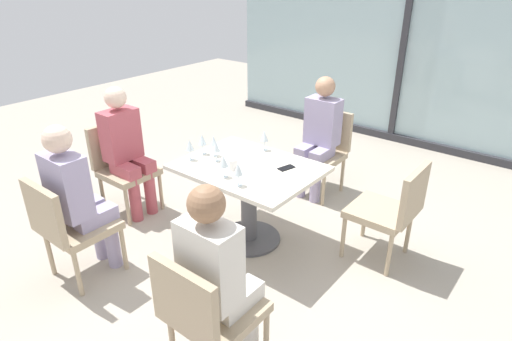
% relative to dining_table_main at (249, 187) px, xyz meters
% --- Properties ---
extents(ground_plane, '(12.00, 12.00, 0.00)m').
position_rel_dining_table_main_xyz_m(ground_plane, '(0.00, 0.00, -0.53)').
color(ground_plane, '#A89E8E').
extents(window_wall_backdrop, '(5.29, 0.10, 2.70)m').
position_rel_dining_table_main_xyz_m(window_wall_backdrop, '(0.00, 3.20, 0.68)').
color(window_wall_backdrop, '#9BB7BC').
rests_on(window_wall_backdrop, ground_plane).
extents(dining_table_main, '(1.14, 0.87, 0.73)m').
position_rel_dining_table_main_xyz_m(dining_table_main, '(0.00, 0.00, 0.00)').
color(dining_table_main, silver).
rests_on(dining_table_main, ground_plane).
extents(chair_side_end, '(0.50, 0.46, 0.87)m').
position_rel_dining_table_main_xyz_m(chair_side_end, '(-1.34, -0.33, -0.04)').
color(chair_side_end, tan).
rests_on(chair_side_end, ground_plane).
extents(chair_front_right, '(0.46, 0.50, 0.87)m').
position_rel_dining_table_main_xyz_m(chair_front_right, '(0.72, -1.25, -0.04)').
color(chair_front_right, tan).
rests_on(chair_front_right, ground_plane).
extents(chair_near_window, '(0.46, 0.51, 0.87)m').
position_rel_dining_table_main_xyz_m(chair_near_window, '(0.00, 1.25, -0.04)').
color(chair_near_window, tan).
rests_on(chair_near_window, ground_plane).
extents(chair_front_left, '(0.46, 0.50, 0.87)m').
position_rel_dining_table_main_xyz_m(chair_front_left, '(-0.72, -1.25, -0.04)').
color(chair_front_left, tan).
rests_on(chair_front_left, ground_plane).
extents(chair_far_right, '(0.50, 0.46, 0.87)m').
position_rel_dining_table_main_xyz_m(chair_far_right, '(1.08, 0.49, -0.04)').
color(chair_far_right, tan).
rests_on(chair_far_right, ground_plane).
extents(person_side_end, '(0.39, 0.34, 1.26)m').
position_rel_dining_table_main_xyz_m(person_side_end, '(-1.23, -0.33, 0.17)').
color(person_side_end, '#B24C56').
rests_on(person_side_end, ground_plane).
extents(person_front_right, '(0.34, 0.39, 1.26)m').
position_rel_dining_table_main_xyz_m(person_front_right, '(0.72, -1.14, 0.17)').
color(person_front_right, silver).
rests_on(person_front_right, ground_plane).
extents(person_near_window, '(0.34, 0.39, 1.26)m').
position_rel_dining_table_main_xyz_m(person_near_window, '(-0.00, 1.14, 0.17)').
color(person_near_window, '#9E93B7').
rests_on(person_near_window, ground_plane).
extents(person_front_left, '(0.34, 0.39, 1.26)m').
position_rel_dining_table_main_xyz_m(person_front_left, '(-0.72, -1.14, 0.17)').
color(person_front_left, '#9E93B7').
rests_on(person_front_left, ground_plane).
extents(wine_glass_0, '(0.07, 0.07, 0.18)m').
position_rel_dining_table_main_xyz_m(wine_glass_0, '(-0.11, 0.35, 0.33)').
color(wine_glass_0, silver).
rests_on(wine_glass_0, dining_table_main).
extents(wine_glass_1, '(0.07, 0.07, 0.18)m').
position_rel_dining_table_main_xyz_m(wine_glass_1, '(0.17, -0.32, 0.33)').
color(wine_glass_1, silver).
rests_on(wine_glass_1, dining_table_main).
extents(wine_glass_2, '(0.07, 0.07, 0.18)m').
position_rel_dining_table_main_xyz_m(wine_glass_2, '(-0.47, -0.21, 0.33)').
color(wine_glass_2, silver).
rests_on(wine_glass_2, dining_table_main).
extents(wine_glass_3, '(0.07, 0.07, 0.18)m').
position_rel_dining_table_main_xyz_m(wine_glass_3, '(-0.37, -0.02, 0.33)').
color(wine_glass_3, silver).
rests_on(wine_glass_3, dining_table_main).
extents(wine_glass_4, '(0.07, 0.07, 0.18)m').
position_rel_dining_table_main_xyz_m(wine_glass_4, '(-0.48, -0.06, 0.33)').
color(wine_glass_4, silver).
rests_on(wine_glass_4, dining_table_main).
extents(wine_glass_5, '(0.07, 0.07, 0.18)m').
position_rel_dining_table_main_xyz_m(wine_glass_5, '(-0.02, -0.28, 0.33)').
color(wine_glass_5, silver).
rests_on(wine_glass_5, dining_table_main).
extents(wine_glass_6, '(0.07, 0.07, 0.18)m').
position_rel_dining_table_main_xyz_m(wine_glass_6, '(-0.28, -0.09, 0.33)').
color(wine_glass_6, silver).
rests_on(wine_glass_6, dining_table_main).
extents(coffee_cup, '(0.08, 0.08, 0.09)m').
position_rel_dining_table_main_xyz_m(coffee_cup, '(-0.06, -0.13, 0.24)').
color(coffee_cup, white).
rests_on(coffee_cup, dining_table_main).
extents(cell_phone_on_table, '(0.10, 0.16, 0.01)m').
position_rel_dining_table_main_xyz_m(cell_phone_on_table, '(0.27, 0.16, 0.20)').
color(cell_phone_on_table, black).
rests_on(cell_phone_on_table, dining_table_main).
extents(handbag_0, '(0.32, 0.21, 0.28)m').
position_rel_dining_table_main_xyz_m(handbag_0, '(-1.44, -0.77, -0.39)').
color(handbag_0, '#232328').
rests_on(handbag_0, ground_plane).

